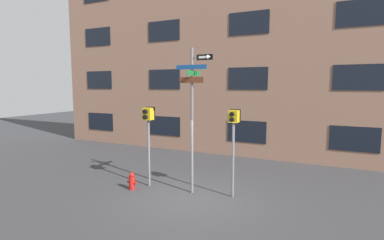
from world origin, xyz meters
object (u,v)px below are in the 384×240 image
Objects in this scene: street_sign_pole at (193,108)px; fire_hydrant at (132,181)px; pedestrian_signal_right at (233,129)px; pedestrian_signal_left at (148,124)px.

street_sign_pole is 3.42m from fire_hydrant.
pedestrian_signal_left is at bearing -174.68° from pedestrian_signal_right.
street_sign_pole is 1.68× the size of pedestrian_signal_right.
fire_hydrant is at bearing -165.75° from pedestrian_signal_right.
pedestrian_signal_right is at bearing 14.25° from fire_hydrant.
pedestrian_signal_right is 4.72× the size of fire_hydrant.
pedestrian_signal_left is at bearing -178.13° from street_sign_pole.
pedestrian_signal_right is at bearing 9.84° from street_sign_pole.
street_sign_pole is at bearing 16.96° from fire_hydrant.
pedestrian_signal_right reaches higher than fire_hydrant.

